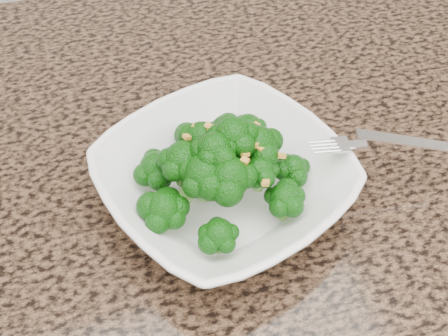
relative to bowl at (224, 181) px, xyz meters
name	(u,v)px	position (x,y,z in m)	size (l,w,h in m)	color
granite_counter	(207,261)	(-0.04, -0.06, -0.04)	(1.64, 1.04, 0.03)	brown
bowl	(224,181)	(0.00, 0.00, 0.00)	(0.24, 0.24, 0.06)	white
broccoli_pile	(224,138)	(0.00, 0.00, 0.06)	(0.21, 0.21, 0.07)	#0D4D08
garlic_topping	(224,108)	(0.00, 0.00, 0.10)	(0.13, 0.13, 0.01)	gold
fork	(360,144)	(0.14, -0.02, 0.04)	(0.17, 0.03, 0.01)	silver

